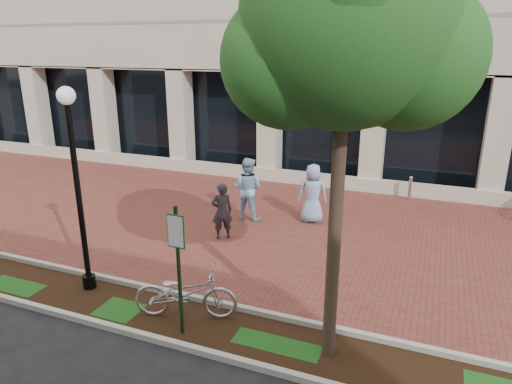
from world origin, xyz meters
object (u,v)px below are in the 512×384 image
at_px(locked_bicycle, 186,293).
at_px(bollard, 410,188).
at_px(pedestrian_right, 313,193).
at_px(pedestrian_mid, 247,189).
at_px(pedestrian_left, 222,211).
at_px(lamppost, 77,181).
at_px(parking_sign, 178,256).
at_px(street_tree, 350,36).

bearing_deg(locked_bicycle, bollard, -39.31).
bearing_deg(bollard, pedestrian_right, -129.30).
height_order(locked_bicycle, pedestrian_mid, pedestrian_mid).
bearing_deg(pedestrian_left, lamppost, 29.04).
distance_m(parking_sign, bollard, 10.23).
bearing_deg(lamppost, street_tree, -2.17).
distance_m(locked_bicycle, pedestrian_left, 3.90).
height_order(pedestrian_left, pedestrian_mid, pedestrian_mid).
bearing_deg(parking_sign, pedestrian_left, 106.97).
bearing_deg(locked_bicycle, pedestrian_right, -27.03).
bearing_deg(pedestrian_mid, pedestrian_left, 88.72).
relative_size(lamppost, pedestrian_mid, 2.26).
relative_size(street_tree, pedestrian_left, 4.36).
bearing_deg(pedestrian_left, pedestrian_right, -170.02).
bearing_deg(street_tree, lamppost, 177.83).
distance_m(parking_sign, street_tree, 4.55).
distance_m(lamppost, pedestrian_mid, 5.66).
height_order(pedestrian_mid, bollard, pedestrian_mid).
xyz_separation_m(street_tree, pedestrian_left, (-3.92, 3.76, -4.43)).
bearing_deg(parking_sign, pedestrian_mid, 102.08).
bearing_deg(lamppost, bollard, 55.51).
distance_m(pedestrian_mid, pedestrian_right, 1.97).
relative_size(locked_bicycle, pedestrian_right, 1.13).
relative_size(lamppost, pedestrian_right, 2.43).
bearing_deg(bollard, pedestrian_left, -130.60).
xyz_separation_m(pedestrian_mid, bollard, (4.51, 3.67, -0.52)).
distance_m(street_tree, locked_bicycle, 5.52).
relative_size(parking_sign, locked_bicycle, 1.24).
relative_size(locked_bicycle, bollard, 2.29).
relative_size(pedestrian_left, pedestrian_right, 0.89).
relative_size(locked_bicycle, pedestrian_mid, 1.05).
bearing_deg(lamppost, locked_bicycle, -4.33).
distance_m(pedestrian_left, pedestrian_mid, 1.67).
distance_m(locked_bicycle, bollard, 9.75).
relative_size(parking_sign, pedestrian_left, 1.58).
distance_m(parking_sign, pedestrian_mid, 6.08).
xyz_separation_m(lamppost, pedestrian_mid, (1.59, 5.22, -1.50)).
distance_m(pedestrian_left, bollard, 7.03).
bearing_deg(lamppost, pedestrian_right, 58.47).
height_order(lamppost, bollard, lamppost).
xyz_separation_m(parking_sign, lamppost, (-2.77, 0.72, 0.87)).
height_order(parking_sign, street_tree, street_tree).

